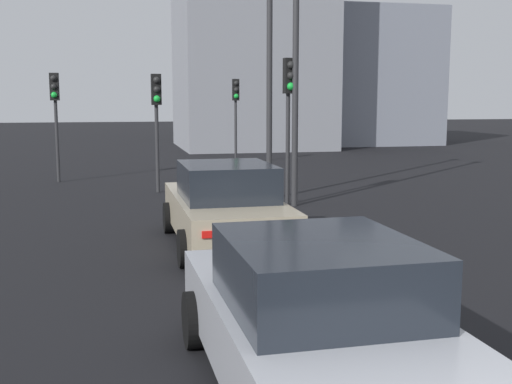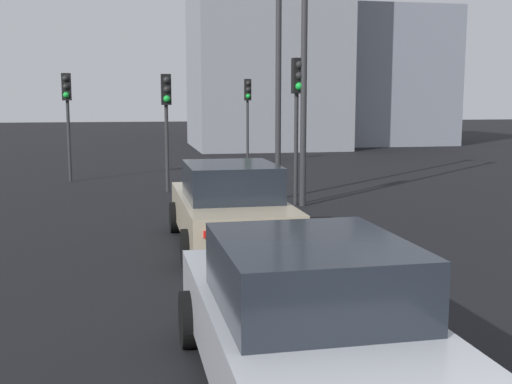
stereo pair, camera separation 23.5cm
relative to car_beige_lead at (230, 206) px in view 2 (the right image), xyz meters
The scene contains 10 objects.
car_beige_lead is the anchor object (origin of this frame).
car_silver_second 6.22m from the car_beige_lead, behind, with size 4.38×2.12×1.53m.
traffic_light_near_left 5.37m from the car_beige_lead, 29.40° to the right, with size 0.33×0.30×3.81m.
traffic_light_near_right 15.55m from the car_beige_lead, 11.64° to the right, with size 0.32×0.28×3.62m.
traffic_light_far_left 7.63m from the car_beige_lead, ahead, with size 0.32×0.30×3.50m.
traffic_light_far_right 11.39m from the car_beige_lead, 20.10° to the left, with size 0.32×0.30×3.63m.
street_lamp_kerbside 6.54m from the car_beige_lead, 31.51° to the right, with size 0.56×0.36×8.79m.
street_lamp_far 7.31m from the car_beige_lead, 21.93° to the right, with size 0.56×0.36×8.82m.
building_facade_left 30.93m from the car_beige_lead, 26.78° to the right, with size 8.17×7.60×8.27m, color gray.
building_facade_center 26.23m from the car_beige_lead, 13.17° to the right, with size 8.66×8.19×12.27m, color gray.
Camera 2 is at (-2.20, 1.63, 2.75)m, focal length 44.62 mm.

